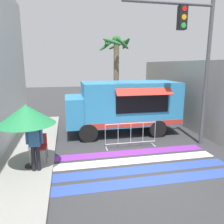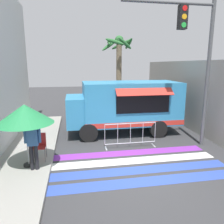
% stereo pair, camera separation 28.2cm
% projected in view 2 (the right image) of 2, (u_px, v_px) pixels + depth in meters
% --- Properties ---
extents(ground_plane, '(60.00, 60.00, 0.00)m').
position_uv_depth(ground_plane, '(138.00, 170.00, 7.48)').
color(ground_plane, '#38383A').
extents(concrete_wall_right, '(0.20, 16.00, 3.74)m').
position_uv_depth(concrete_wall_right, '(206.00, 99.00, 10.71)').
color(concrete_wall_right, '#A39E93').
rests_on(concrete_wall_right, ground_plane).
extents(crosswalk_painted, '(6.40, 2.84, 0.01)m').
position_uv_depth(crosswalk_painted, '(136.00, 165.00, 7.82)').
color(crosswalk_painted, '#334FB2').
rests_on(crosswalk_painted, ground_plane).
extents(food_truck, '(5.72, 2.84, 2.67)m').
position_uv_depth(food_truck, '(122.00, 104.00, 11.28)').
color(food_truck, '#338CBF').
rests_on(food_truck, ground_plane).
extents(traffic_signal_pole, '(3.94, 0.29, 6.31)m').
position_uv_depth(traffic_signal_pole, '(194.00, 47.00, 8.81)').
color(traffic_signal_pole, '#515456').
rests_on(traffic_signal_pole, ground_plane).
extents(patio_umbrella, '(1.85, 1.85, 2.13)m').
position_uv_depth(patio_umbrella, '(25.00, 114.00, 7.09)').
color(patio_umbrella, black).
rests_on(patio_umbrella, sidewalk_left).
extents(folding_chair, '(0.48, 0.48, 0.95)m').
position_uv_depth(folding_chair, '(39.00, 144.00, 7.90)').
color(folding_chair, '#4C4C51').
rests_on(folding_chair, sidewalk_left).
extents(vendor_person, '(0.53, 0.24, 1.79)m').
position_uv_depth(vendor_person, '(33.00, 140.00, 6.99)').
color(vendor_person, black).
rests_on(vendor_person, sidewalk_left).
extents(barricade_front, '(2.26, 0.44, 1.09)m').
position_uv_depth(barricade_front, '(130.00, 135.00, 9.42)').
color(barricade_front, '#B7BABF').
rests_on(barricade_front, ground_plane).
extents(palm_tree, '(2.30, 2.40, 5.50)m').
position_uv_depth(palm_tree, '(118.00, 61.00, 15.41)').
color(palm_tree, '#7A664C').
rests_on(palm_tree, ground_plane).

